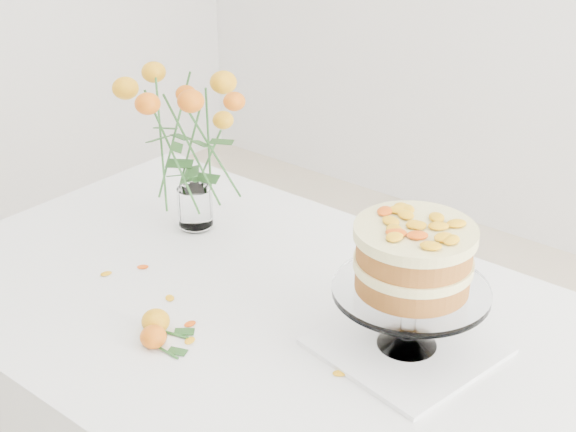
% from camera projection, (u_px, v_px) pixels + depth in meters
% --- Properties ---
extents(table, '(1.43, 0.93, 0.76)m').
position_uv_depth(table, '(246.00, 331.00, 1.70)').
color(table, tan).
rests_on(table, ground).
extents(napkin, '(0.34, 0.34, 0.01)m').
position_uv_depth(napkin, '(406.00, 346.00, 1.51)').
color(napkin, white).
rests_on(napkin, table).
extents(cake_stand, '(0.29, 0.29, 0.26)m').
position_uv_depth(cake_stand, '(413.00, 264.00, 1.43)').
color(cake_stand, white).
rests_on(cake_stand, napkin).
extents(rose_vase, '(0.27, 0.27, 0.42)m').
position_uv_depth(rose_vase, '(191.00, 133.00, 1.84)').
color(rose_vase, white).
rests_on(rose_vase, table).
extents(loose_rose_near, '(0.10, 0.06, 0.05)m').
position_uv_depth(loose_rose_near, '(156.00, 321.00, 1.55)').
color(loose_rose_near, '#EAA814').
rests_on(loose_rose_near, table).
extents(loose_rose_far, '(0.09, 0.05, 0.04)m').
position_uv_depth(loose_rose_far, '(153.00, 337.00, 1.50)').
color(loose_rose_far, '#E6540B').
rests_on(loose_rose_far, table).
extents(stray_petal_a, '(0.03, 0.02, 0.00)m').
position_uv_depth(stray_petal_a, '(170.00, 298.00, 1.66)').
color(stray_petal_a, '#F4A70F').
rests_on(stray_petal_a, table).
extents(stray_petal_b, '(0.03, 0.02, 0.00)m').
position_uv_depth(stray_petal_b, '(190.00, 324.00, 1.58)').
color(stray_petal_b, '#F4A70F').
rests_on(stray_petal_b, table).
extents(stray_petal_c, '(0.03, 0.02, 0.00)m').
position_uv_depth(stray_petal_c, '(190.00, 341.00, 1.53)').
color(stray_petal_c, '#F4A70F').
rests_on(stray_petal_c, table).
extents(stray_petal_d, '(0.03, 0.02, 0.00)m').
position_uv_depth(stray_petal_d, '(143.00, 267.00, 1.77)').
color(stray_petal_d, '#F4A70F').
rests_on(stray_petal_d, table).
extents(stray_petal_e, '(0.03, 0.02, 0.00)m').
position_uv_depth(stray_petal_e, '(106.00, 274.00, 1.75)').
color(stray_petal_e, '#F4A70F').
rests_on(stray_petal_e, table).
extents(stray_petal_f, '(0.03, 0.02, 0.00)m').
position_uv_depth(stray_petal_f, '(340.00, 374.00, 1.44)').
color(stray_petal_f, '#F4A70F').
rests_on(stray_petal_f, table).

